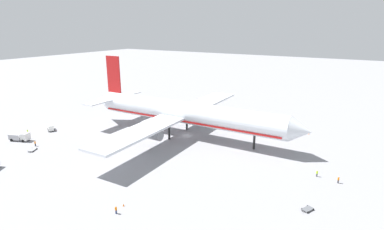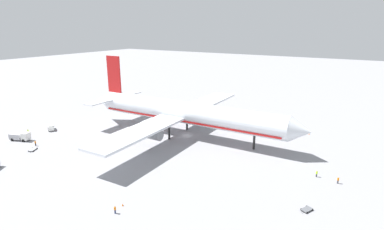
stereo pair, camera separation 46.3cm
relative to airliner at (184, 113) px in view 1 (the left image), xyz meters
The scene contains 17 objects.
ground_plane 7.88m from the airliner, ahead, with size 600.00×600.00×0.00m, color gray.
airliner is the anchor object (origin of this frame).
service_truck_0 52.74m from the airliner, 143.09° to the right, with size 6.77×4.36×2.73m.
service_van 47.48m from the airliner, 154.91° to the right, with size 4.56×3.79×1.97m.
baggage_cart_0 49.48m from the airliner, 113.10° to the left, with size 3.47×2.18×1.45m.
baggage_cart_1 51.56m from the airliner, 28.65° to the right, with size 2.27×2.94×0.40m.
baggage_cart_2 46.72m from the airliner, 131.94° to the right, with size 2.60×3.36×0.40m.
ground_worker_0 53.15m from the airliner, 149.60° to the right, with size 0.56×0.56×1.75m.
ground_worker_1 45.08m from the airliner, 10.95° to the right, with size 0.49×0.49×1.64m.
ground_worker_3 49.95m from the airliner, 10.88° to the right, with size 0.41×0.41×1.66m.
ground_worker_4 47.27m from the airliner, 73.86° to the right, with size 0.46×0.46×1.61m.
ground_worker_5 46.60m from the airliner, 136.47° to the right, with size 0.57×0.57×1.68m.
traffic_cone_0 45.14m from the airliner, 126.08° to the left, with size 0.36×0.36×0.55m, color orange.
traffic_cone_1 48.63m from the airliner, 127.49° to the left, with size 0.36×0.36×0.55m, color orange.
traffic_cone_2 43.02m from the airliner, 31.99° to the left, with size 0.36×0.36×0.55m, color orange.
traffic_cone_3 45.88m from the airliner, 106.52° to the left, with size 0.36×0.36×0.55m, color orange.
traffic_cone_4 44.65m from the airliner, 73.62° to the right, with size 0.36×0.36×0.55m, color orange.
Camera 1 is at (51.44, -82.16, 35.17)m, focal length 28.85 mm.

